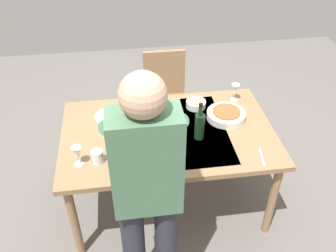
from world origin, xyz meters
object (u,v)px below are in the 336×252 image
(wine_bottle, at_px, (200,125))
(person_server, at_px, (147,190))
(wine_glass_right, at_px, (235,89))
(serving_bowl_pasta, at_px, (226,115))
(wine_glass_left, at_px, (77,153))
(water_cup_near_right, at_px, (98,157))
(chair_near, at_px, (166,92))
(dinner_plate_near, at_px, (109,116))
(water_cup_far_left, at_px, (167,152))
(water_cup_near_left, at_px, (161,95))
(dining_table, at_px, (168,138))
(side_bowl_bread, at_px, (196,103))
(side_bowl_salad, at_px, (165,136))

(wine_bottle, bearing_deg, person_server, 56.64)
(wine_glass_right, bearing_deg, serving_bowl_pasta, 60.63)
(wine_bottle, distance_m, wine_glass_left, 0.87)
(wine_glass_left, bearing_deg, water_cup_near_right, -176.73)
(wine_bottle, bearing_deg, chair_near, -83.57)
(chair_near, bearing_deg, wine_glass_right, 132.94)
(wine_bottle, relative_size, wine_glass_left, 1.96)
(person_server, xyz_separation_m, dinner_plate_near, (0.21, -1.01, -0.21))
(water_cup_far_left, height_order, serving_bowl_pasta, water_cup_far_left)
(water_cup_near_left, bearing_deg, wine_bottle, 111.57)
(person_server, distance_m, dinner_plate_near, 1.05)
(wine_glass_left, height_order, dinner_plate_near, wine_glass_left)
(dining_table, height_order, wine_bottle, wine_bottle)
(wine_bottle, height_order, side_bowl_bread, wine_bottle)
(chair_near, relative_size, person_server, 0.54)
(dining_table, xyz_separation_m, water_cup_near_right, (0.51, 0.26, 0.12))
(dining_table, xyz_separation_m, water_cup_near_left, (-0.00, -0.42, 0.12))
(water_cup_near_left, xyz_separation_m, dinner_plate_near, (0.43, 0.17, -0.05))
(water_cup_far_left, height_order, side_bowl_salad, water_cup_far_left)
(wine_glass_right, relative_size, water_cup_near_left, 1.47)
(wine_glass_right, relative_size, side_bowl_salad, 0.84)
(person_server, bearing_deg, water_cup_near_right, -59.71)
(water_cup_far_left, xyz_separation_m, side_bowl_bread, (-0.32, -0.58, -0.02))
(wine_glass_left, bearing_deg, dinner_plate_near, -111.81)
(person_server, height_order, side_bowl_salad, person_server)
(water_cup_near_left, xyz_separation_m, serving_bowl_pasta, (-0.47, 0.32, -0.02))
(wine_bottle, height_order, water_cup_far_left, wine_bottle)
(side_bowl_salad, height_order, side_bowl_bread, same)
(wine_bottle, relative_size, serving_bowl_pasta, 0.99)
(dining_table, distance_m, chair_near, 0.90)
(dining_table, relative_size, person_server, 0.94)
(serving_bowl_pasta, bearing_deg, wine_glass_right, -119.37)
(water_cup_near_left, height_order, water_cup_near_right, water_cup_near_left)
(side_bowl_bread, bearing_deg, water_cup_far_left, 61.02)
(wine_glass_left, xyz_separation_m, water_cup_far_left, (-0.59, 0.02, -0.05))
(wine_bottle, bearing_deg, water_cup_near_left, -68.43)
(wine_glass_right, distance_m, water_cup_near_right, 1.27)
(wine_glass_left, distance_m, dinner_plate_near, 0.57)
(water_cup_near_right, bearing_deg, dining_table, -152.70)
(water_cup_far_left, bearing_deg, serving_bowl_pasta, -143.03)
(person_server, height_order, wine_bottle, person_server)
(serving_bowl_pasta, bearing_deg, person_server, 51.30)
(person_server, xyz_separation_m, water_cup_near_right, (0.29, -0.50, -0.17))
(person_server, bearing_deg, chair_near, -101.13)
(water_cup_near_left, bearing_deg, wine_glass_left, 47.22)
(chair_near, relative_size, wine_glass_right, 6.03)
(chair_near, relative_size, side_bowl_salad, 5.06)
(person_server, bearing_deg, wine_bottle, -123.36)
(wine_glass_left, relative_size, wine_glass_right, 1.00)
(wine_glass_right, bearing_deg, wine_glass_left, 26.21)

